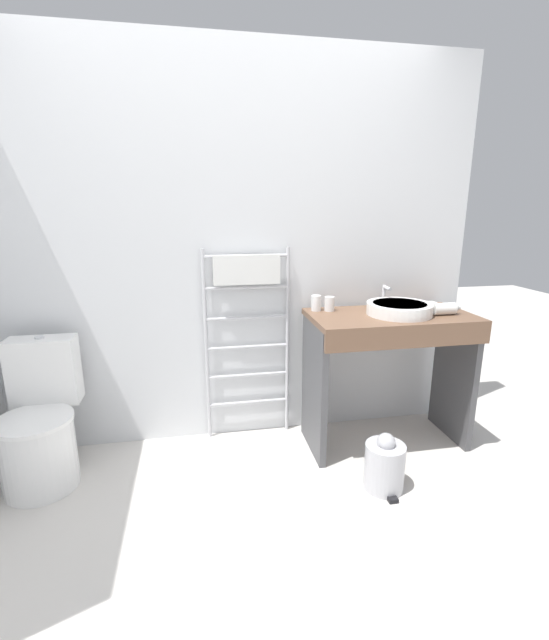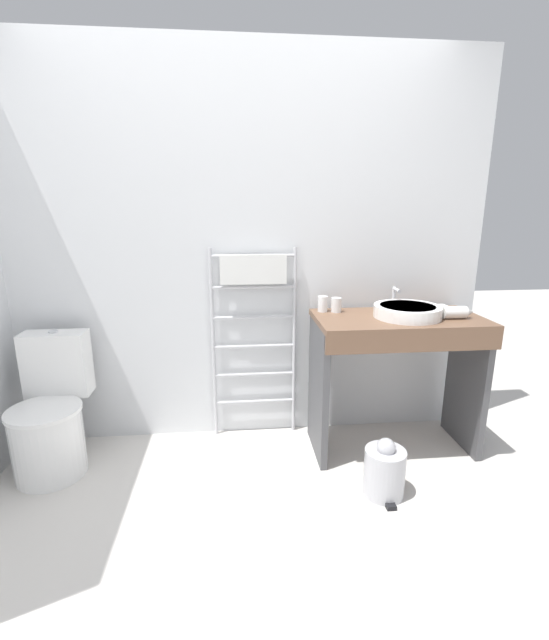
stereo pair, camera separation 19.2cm
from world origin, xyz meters
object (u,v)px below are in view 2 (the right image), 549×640
at_px(cup_near_edge, 336,305).
at_px(trash_bin, 384,471).
at_px(toilet, 51,419).
at_px(sink_basin, 407,311).
at_px(towel_radiator, 254,305).
at_px(hair_dryer, 455,312).
at_px(cup_near_wall, 323,304).

relative_size(cup_near_edge, trash_bin, 0.27).
height_order(toilet, cup_near_edge, cup_near_edge).
xyz_separation_m(sink_basin, trash_bin, (-0.25, -0.44, -0.76)).
xyz_separation_m(towel_radiator, trash_bin, (0.65, -0.72, -0.76)).
distance_m(toilet, cup_near_edge, 1.82).
xyz_separation_m(towel_radiator, cup_near_edge, (0.51, -0.10, 0.01)).
bearing_deg(towel_radiator, cup_near_edge, -11.29).
relative_size(toilet, trash_bin, 2.41).
bearing_deg(cup_near_edge, sink_basin, -23.64).
height_order(towel_radiator, sink_basin, towel_radiator).
relative_size(toilet, hair_dryer, 4.18).
bearing_deg(cup_near_wall, towel_radiator, 169.28).
xyz_separation_m(hair_dryer, trash_bin, (-0.52, -0.40, -0.76)).
height_order(toilet, hair_dryer, hair_dryer).
relative_size(sink_basin, hair_dryer, 2.07).
distance_m(toilet, cup_near_wall, 1.74).
relative_size(towel_radiator, cup_near_wall, 12.88).
bearing_deg(sink_basin, trash_bin, -118.97).
bearing_deg(cup_near_edge, cup_near_wall, 165.80).
relative_size(sink_basin, cup_near_edge, 4.34).
bearing_deg(toilet, sink_basin, 0.40).
xyz_separation_m(cup_near_wall, hair_dryer, (0.74, -0.23, -0.01)).
relative_size(cup_near_edge, hair_dryer, 0.48).
relative_size(cup_near_wall, cup_near_edge, 1.08).
xyz_separation_m(toilet, hair_dryer, (2.37, -0.03, 0.59)).
distance_m(toilet, hair_dryer, 2.44).
relative_size(cup_near_wall, trash_bin, 0.30).
height_order(cup_near_wall, trash_bin, cup_near_wall).
height_order(towel_radiator, cup_near_edge, towel_radiator).
distance_m(cup_near_wall, hair_dryer, 0.78).
distance_m(cup_near_edge, hair_dryer, 0.69).
bearing_deg(trash_bin, towel_radiator, 132.33).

